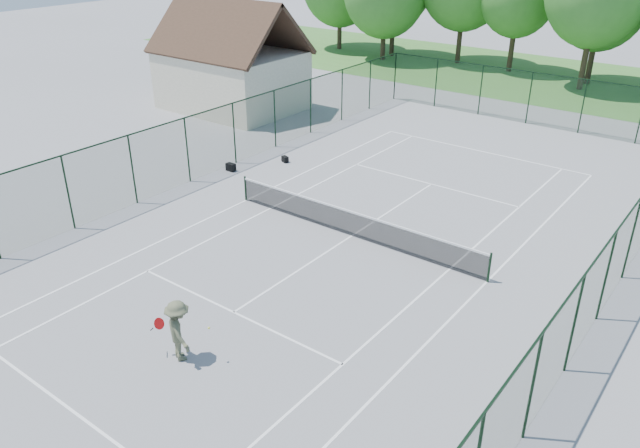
{
  "coord_description": "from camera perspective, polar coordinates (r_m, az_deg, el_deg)",
  "views": [
    {
      "loc": [
        11.77,
        -17.52,
        10.98
      ],
      "look_at": [
        0.0,
        -2.0,
        1.3
      ],
      "focal_mm": 35.0,
      "sensor_mm": 36.0,
      "label": 1
    }
  ],
  "objects": [
    {
      "name": "ground",
      "position": [
        23.79,
        2.91,
        -1.1
      ],
      "size": [
        140.0,
        140.0,
        0.0
      ],
      "primitive_type": "plane",
      "color": "gray",
      "rests_on": "ground"
    },
    {
      "name": "grass_far",
      "position": [
        50.17,
        23.18,
        11.71
      ],
      "size": [
        80.0,
        16.0,
        0.01
      ],
      "primitive_type": "cube",
      "color": "#457E33",
      "rests_on": "ground"
    },
    {
      "name": "court_lines",
      "position": [
        23.79,
        2.91,
        -1.09
      ],
      "size": [
        11.05,
        23.85,
        0.01
      ],
      "color": "white",
      "rests_on": "ground"
    },
    {
      "name": "tennis_net",
      "position": [
        23.53,
        2.94,
        0.15
      ],
      "size": [
        11.08,
        0.08,
        1.1
      ],
      "color": "black",
      "rests_on": "ground"
    },
    {
      "name": "fence_enclosure",
      "position": [
        23.11,
        3.0,
        2.34
      ],
      "size": [
        18.05,
        36.05,
        3.02
      ],
      "color": "#16361E",
      "rests_on": "ground"
    },
    {
      "name": "utility_building",
      "position": [
        39.88,
        -8.2,
        14.8
      ],
      "size": [
        8.6,
        6.27,
        6.63
      ],
      "color": "beige",
      "rests_on": "ground"
    },
    {
      "name": "sports_bag_a",
      "position": [
        30.16,
        -8.16,
        5.17
      ],
      "size": [
        0.46,
        0.28,
        0.36
      ],
      "primitive_type": "cube",
      "rotation": [
        0.0,
        0.0,
        -0.01
      ],
      "color": "black",
      "rests_on": "ground"
    },
    {
      "name": "sports_bag_b",
      "position": [
        31.02,
        -3.22,
        5.94
      ],
      "size": [
        0.44,
        0.36,
        0.29
      ],
      "primitive_type": "cube",
      "rotation": [
        0.0,
        0.0,
        -0.4
      ],
      "color": "black",
      "rests_on": "ground"
    },
    {
      "name": "tennis_player",
      "position": [
        17.49,
        -12.79,
        -9.49
      ],
      "size": [
        1.67,
        1.1,
        1.82
      ],
      "color": "#54573C",
      "rests_on": "ground"
    }
  ]
}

